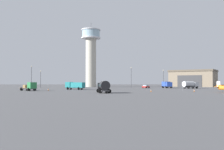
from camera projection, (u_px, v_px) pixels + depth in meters
name	position (u px, v px, depth m)	size (l,w,h in m)	color
ground_plane	(111.00, 92.00, 64.64)	(400.00, 400.00, 0.00)	#545456
control_tower	(91.00, 52.00, 130.29)	(10.38, 10.38, 35.27)	#B2AD9E
hangar	(193.00, 78.00, 137.58)	(29.64, 28.06, 9.46)	#7A6B56
truck_box_teal	(75.00, 85.00, 83.39)	(7.06, 5.06, 2.66)	#38383D
truck_fuel_tanker_black	(104.00, 86.00, 58.69)	(3.57, 6.67, 2.96)	#38383D
truck_box_blue	(167.00, 84.00, 105.82)	(3.50, 6.78, 2.83)	#38383D
truck_fuel_tanker_silver	(190.00, 84.00, 96.76)	(7.29, 4.88, 3.00)	#38383D
truck_flatbed_green	(30.00, 87.00, 72.94)	(6.05, 5.74, 2.61)	#38383D
car_red	(146.00, 86.00, 105.35)	(4.01, 4.65, 1.37)	red
light_post_west	(41.00, 77.00, 108.79)	(0.44, 0.44, 7.87)	#38383D
light_post_east	(163.00, 77.00, 118.97)	(0.44, 0.44, 8.68)	#38383D
light_post_north	(131.00, 76.00, 110.28)	(0.44, 0.44, 9.50)	#38383D
light_post_centre	(31.00, 75.00, 106.92)	(0.44, 0.44, 9.87)	#38383D
traffic_cone_near_left	(48.00, 89.00, 75.82)	(0.36, 0.36, 0.68)	black
traffic_cone_near_right	(194.00, 91.00, 66.49)	(0.36, 0.36, 0.60)	black
traffic_cone_mid_apron	(151.00, 91.00, 65.13)	(0.36, 0.36, 0.69)	black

